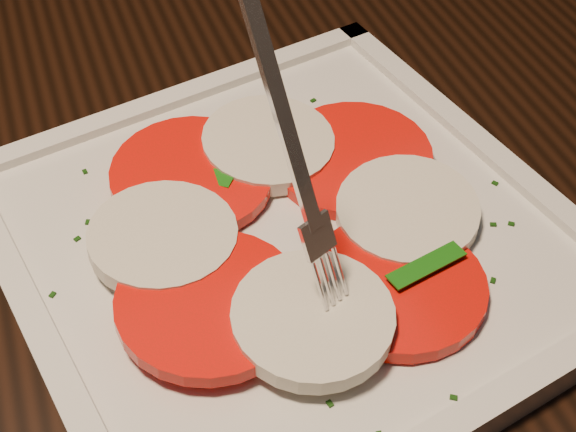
{
  "coord_description": "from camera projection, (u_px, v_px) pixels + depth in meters",
  "views": [
    {
      "loc": [
        0.25,
        -0.51,
        1.09
      ],
      "look_at": [
        0.35,
        -0.24,
        0.78
      ],
      "focal_mm": 50.0,
      "sensor_mm": 36.0,
      "label": 1
    }
  ],
  "objects": [
    {
      "name": "table",
      "position": [
        165.0,
        384.0,
        0.51
      ],
      "size": [
        1.21,
        0.81,
        0.75
      ],
      "rotation": [
        0.0,
        0.0,
        0.01
      ],
      "color": "black",
      "rests_on": "ground"
    },
    {
      "name": "plate",
      "position": [
        288.0,
        244.0,
        0.45
      ],
      "size": [
        0.35,
        0.35,
        0.01
      ],
      "primitive_type": "cube",
      "rotation": [
        0.0,
        0.0,
        0.21
      ],
      "color": "silver",
      "rests_on": "table"
    },
    {
      "name": "caprese_salad",
      "position": [
        288.0,
        224.0,
        0.43
      ],
      "size": [
        0.26,
        0.24,
        0.02
      ],
      "color": "#E90905",
      "rests_on": "plate"
    },
    {
      "name": "fork",
      "position": [
        283.0,
        152.0,
        0.35
      ],
      "size": [
        0.05,
        0.07,
        0.15
      ],
      "primitive_type": null,
      "rotation": [
        0.0,
        0.0,
        0.42
      ],
      "color": "white",
      "rests_on": "caprese_salad"
    }
  ]
}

